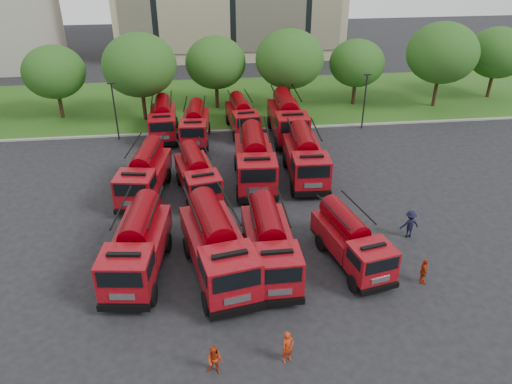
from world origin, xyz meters
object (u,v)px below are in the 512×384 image
fire_truck_4 (145,173)px  fire_truck_11 (287,118)px  fire_truck_3 (351,241)px  fire_truck_6 (255,159)px  fire_truck_0 (138,245)px  fire_truck_5 (197,175)px  fire_truck_1 (217,246)px  firefighter_1 (215,372)px  firefighter_3 (408,236)px  fire_truck_9 (195,124)px  fire_truck_10 (242,116)px  fire_truck_8 (163,119)px  firefighter_4 (212,207)px  fire_truck_7 (305,157)px  firefighter_2 (421,283)px  fire_truck_2 (270,244)px  firefighter_0 (287,360)px  firefighter_5 (318,191)px

fire_truck_4 → fire_truck_11: size_ratio=0.94×
fire_truck_3 → fire_truck_6: fire_truck_6 is taller
fire_truck_0 → fire_truck_3: (11.78, -0.58, -0.24)m
fire_truck_4 → fire_truck_5: size_ratio=1.08×
fire_truck_1 → fire_truck_3: (7.48, 0.15, -0.36)m
firefighter_1 → firefighter_3: size_ratio=0.83×
fire_truck_9 → fire_truck_0: bearing=-96.4°
fire_truck_10 → fire_truck_11: size_ratio=0.83×
fire_truck_8 → fire_truck_11: (10.84, -1.62, 0.27)m
fire_truck_0 → fire_truck_11: bearing=64.9°
fire_truck_1 → firefighter_1: size_ratio=5.56×
fire_truck_6 → firefighter_4: bearing=-131.6°
fire_truck_7 → fire_truck_8: size_ratio=1.12×
fire_truck_1 → fire_truck_10: (3.19, 20.39, -0.37)m
firefighter_2 → fire_truck_5: bearing=58.9°
fire_truck_1 → fire_truck_3: 7.49m
fire_truck_2 → firefighter_0: size_ratio=4.36×
firefighter_3 → firefighter_5: 7.63m
fire_truck_0 → fire_truck_9: fire_truck_0 is taller
fire_truck_10 → fire_truck_11: (3.83, -1.85, 0.33)m
fire_truck_4 → firefighter_3: 18.02m
fire_truck_8 → firefighter_5: fire_truck_8 is taller
firefighter_1 → firefighter_3: (12.28, 9.05, 0.00)m
firefighter_3 → fire_truck_8: bearing=-52.2°
firefighter_2 → firefighter_1: bearing=125.1°
fire_truck_0 → fire_truck_9: (3.28, 17.95, -0.23)m
firefighter_4 → firefighter_1: bearing=144.8°
fire_truck_2 → fire_truck_9: 18.95m
fire_truck_8 → fire_truck_4: bearing=-95.7°
fire_truck_9 → firefighter_0: fire_truck_9 is taller
fire_truck_8 → firefighter_4: size_ratio=3.52×
fire_truck_11 → firefighter_0: fire_truck_11 is taller
fire_truck_4 → fire_truck_0: bearing=-78.2°
fire_truck_2 → firefighter_4: 7.77m
fire_truck_3 → firefighter_1: 10.70m
fire_truck_4 → firefighter_4: fire_truck_4 is taller
fire_truck_9 → fire_truck_4: bearing=-107.4°
firefighter_0 → firefighter_5: firefighter_0 is taller
fire_truck_7 → firefighter_3: bearing=-58.0°
fire_truck_8 → firefighter_0: size_ratio=4.02×
fire_truck_11 → fire_truck_9: bearing=179.7°
fire_truck_3 → fire_truck_4: 15.29m
fire_truck_7 → firefighter_5: size_ratio=4.73×
fire_truck_5 → fire_truck_7: bearing=0.7°
firefighter_4 → firefighter_5: 7.80m
firefighter_3 → firefighter_5: bearing=-59.5°
fire_truck_1 → fire_truck_5: size_ratio=1.22×
fire_truck_4 → fire_truck_8: 10.67m
fire_truck_3 → fire_truck_6: (-4.25, 10.37, 0.33)m
fire_truck_11 → firefighter_3: (4.77, -16.33, -1.78)m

